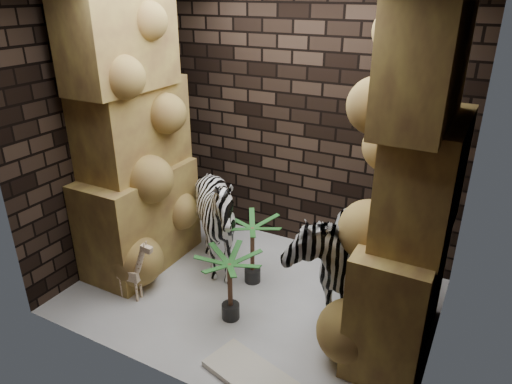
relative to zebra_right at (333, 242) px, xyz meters
The scene contains 12 objects.
floor 1.08m from the zebra_right, 167.61° to the right, with size 3.50×3.50×0.00m, color silver.
wall_back 1.53m from the zebra_right, 125.41° to the left, with size 3.50×3.50×0.00m, color black.
wall_front 1.78m from the zebra_right, 118.45° to the right, with size 3.50×3.50×0.00m, color black.
wall_left 2.63m from the zebra_right, behind, with size 3.00×3.00×0.00m, color black.
wall_right 1.25m from the zebra_right, ahead, with size 3.00×3.00×0.00m, color black.
rock_pillar_left 2.30m from the zebra_right, behind, with size 0.68×1.30×3.00m, color gold, non-canonical shape.
rock_pillar_right 1.01m from the zebra_right, 14.53° to the right, with size 0.58×1.25×3.00m, color gold, non-canonical shape.
zebra_right is the anchor object (origin of this frame).
zebra_left 1.29m from the zebra_right, behind, with size 1.04×1.29×1.17m, color white.
giraffe_toy 2.01m from the zebra_right, 157.16° to the right, with size 0.36×0.12×0.71m, color beige, non-canonical shape.
palm_front 0.95m from the zebra_right, behind, with size 0.36×0.36×0.74m, color #1C5D13, non-canonical shape.
palm_back 1.04m from the zebra_right, 143.77° to the right, with size 0.36×0.36×0.70m, color #1C5D13, non-canonical shape.
Camera 1 is at (1.90, -3.41, 2.89)m, focal length 32.59 mm.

